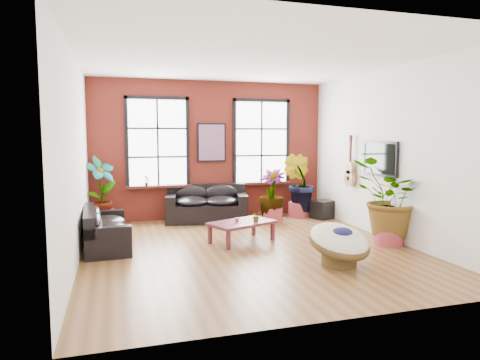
{
  "coord_description": "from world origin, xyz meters",
  "views": [
    {
      "loc": [
        -2.36,
        -7.49,
        2.14
      ],
      "look_at": [
        0.0,
        0.6,
        1.25
      ],
      "focal_mm": 32.0,
      "sensor_mm": 36.0,
      "label": 1
    }
  ],
  "objects_px": {
    "sofa_left": "(104,230)",
    "papasan_chair": "(339,243)",
    "sofa_back": "(207,205)",
    "coffee_table": "(242,224)"
  },
  "relations": [
    {
      "from": "sofa_left",
      "to": "papasan_chair",
      "type": "relative_size",
      "value": 1.61
    },
    {
      "from": "sofa_back",
      "to": "coffee_table",
      "type": "distance_m",
      "value": 2.28
    },
    {
      "from": "coffee_table",
      "to": "papasan_chair",
      "type": "xyz_separation_m",
      "value": [
        1.09,
        -1.96,
        0.02
      ]
    },
    {
      "from": "papasan_chair",
      "to": "sofa_left",
      "type": "bearing_deg",
      "value": 136.02
    },
    {
      "from": "sofa_back",
      "to": "papasan_chair",
      "type": "height_order",
      "value": "sofa_back"
    },
    {
      "from": "sofa_left",
      "to": "sofa_back",
      "type": "bearing_deg",
      "value": -54.71
    },
    {
      "from": "sofa_left",
      "to": "papasan_chair",
      "type": "height_order",
      "value": "papasan_chair"
    },
    {
      "from": "sofa_back",
      "to": "sofa_left",
      "type": "xyz_separation_m",
      "value": [
        -2.41,
        -1.91,
        -0.07
      ]
    },
    {
      "from": "papasan_chair",
      "to": "sofa_back",
      "type": "bearing_deg",
      "value": 95.21
    },
    {
      "from": "sofa_back",
      "to": "sofa_left",
      "type": "height_order",
      "value": "sofa_back"
    }
  ]
}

